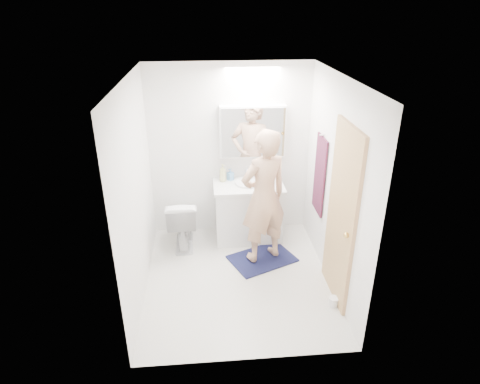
{
  "coord_description": "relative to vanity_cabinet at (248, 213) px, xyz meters",
  "views": [
    {
      "loc": [
        -0.34,
        -4.07,
        3.08
      ],
      "look_at": [
        0.05,
        0.25,
        1.05
      ],
      "focal_mm": 30.69,
      "sensor_mm": 36.0,
      "label": 1
    }
  ],
  "objects": [
    {
      "name": "towel",
      "position": [
        0.85,
        -0.41,
        0.71
      ],
      "size": [
        0.02,
        0.42,
        1.0
      ],
      "primitive_type": "cube",
      "color": "#14173F",
      "rests_on": "wall_right"
    },
    {
      "name": "vanity_cabinet",
      "position": [
        0.0,
        0.0,
        0.0
      ],
      "size": [
        0.9,
        0.55,
        0.78
      ],
      "primitive_type": "cube",
      "color": "silver",
      "rests_on": "floor"
    },
    {
      "name": "bath_rug",
      "position": [
        0.12,
        -0.59,
        -0.38
      ],
      "size": [
        0.95,
        0.83,
        0.02
      ],
      "primitive_type": "cube",
      "rotation": [
        0.0,
        0.0,
        0.42
      ],
      "color": "#131B3D",
      "rests_on": "floor"
    },
    {
      "name": "soap_bottle_b",
      "position": [
        -0.23,
        0.18,
        0.51
      ],
      "size": [
        0.11,
        0.11,
        0.17
      ],
      "primitive_type": "imported",
      "rotation": [
        0.0,
        0.0,
        -0.92
      ],
      "color": "#5F98CC",
      "rests_on": "countertop"
    },
    {
      "name": "toilet",
      "position": [
        -0.91,
        -0.12,
        -0.03
      ],
      "size": [
        0.41,
        0.71,
        0.72
      ],
      "primitive_type": "imported",
      "rotation": [
        0.0,
        0.0,
        3.16
      ],
      "color": "white",
      "rests_on": "floor"
    },
    {
      "name": "wall_right",
      "position": [
        0.87,
        -0.96,
        0.81
      ],
      "size": [
        0.0,
        2.5,
        2.5
      ],
      "primitive_type": "plane",
      "rotation": [
        1.57,
        0.0,
        -1.57
      ],
      "color": "white",
      "rests_on": "floor"
    },
    {
      "name": "countertop",
      "position": [
        -0.0,
        -0.0,
        0.41
      ],
      "size": [
        0.95,
        0.58,
        0.04
      ],
      "primitive_type": "cube",
      "color": "white",
      "rests_on": "vanity_cabinet"
    },
    {
      "name": "mirror_panel",
      "position": [
        0.07,
        0.13,
        1.11
      ],
      "size": [
        0.84,
        0.01,
        0.66
      ],
      "primitive_type": "cube",
      "color": "silver",
      "rests_on": "medicine_cabinet"
    },
    {
      "name": "faucet",
      "position": [
        -0.0,
        0.22,
        0.51
      ],
      "size": [
        0.02,
        0.02,
        0.16
      ],
      "primitive_type": "cylinder",
      "color": "silver",
      "rests_on": "countertop"
    },
    {
      "name": "wall_back",
      "position": [
        -0.23,
        0.29,
        0.81
      ],
      "size": [
        2.5,
        0.0,
        2.5
      ],
      "primitive_type": "plane",
      "rotation": [
        1.57,
        0.0,
        0.0
      ],
      "color": "white",
      "rests_on": "floor"
    },
    {
      "name": "soap_bottle_a",
      "position": [
        -0.34,
        0.15,
        0.55
      ],
      "size": [
        0.13,
        0.13,
        0.24
      ],
      "primitive_type": "imported",
      "rotation": [
        0.0,
        0.0,
        0.66
      ],
      "color": "#BFBF7C",
      "rests_on": "countertop"
    },
    {
      "name": "door_knob",
      "position": [
        0.81,
        -1.61,
        0.56
      ],
      "size": [
        0.06,
        0.06,
        0.06
      ],
      "primitive_type": "sphere",
      "color": "gold",
      "rests_on": "door"
    },
    {
      "name": "wall_left",
      "position": [
        -1.33,
        -0.96,
        0.81
      ],
      "size": [
        0.0,
        2.5,
        2.5
      ],
      "primitive_type": "plane",
      "rotation": [
        1.57,
        0.0,
        1.57
      ],
      "color": "white",
      "rests_on": "floor"
    },
    {
      "name": "ceiling",
      "position": [
        -0.23,
        -0.96,
        2.01
      ],
      "size": [
        2.5,
        2.5,
        0.0
      ],
      "primitive_type": "plane",
      "rotation": [
        3.14,
        0.0,
        0.0
      ],
      "color": "white",
      "rests_on": "floor"
    },
    {
      "name": "sink_basin",
      "position": [
        -0.0,
        0.03,
        0.45
      ],
      "size": [
        0.36,
        0.36,
        0.03
      ],
      "primitive_type": "cylinder",
      "color": "white",
      "rests_on": "countertop"
    },
    {
      "name": "towel_hook",
      "position": [
        0.84,
        -0.41,
        1.23
      ],
      "size": [
        0.07,
        0.02,
        0.02
      ],
      "primitive_type": "cylinder",
      "rotation": [
        0.0,
        1.57,
        0.0
      ],
      "color": "silver",
      "rests_on": "wall_right"
    },
    {
      "name": "toilet_paper_roll",
      "position": [
        0.79,
        -1.54,
        -0.34
      ],
      "size": [
        0.11,
        0.11,
        0.1
      ],
      "primitive_type": "cylinder",
      "color": "white",
      "rests_on": "floor"
    },
    {
      "name": "door",
      "position": [
        0.85,
        -1.31,
        0.61
      ],
      "size": [
        0.04,
        0.8,
        2.0
      ],
      "primitive_type": "cube",
      "color": "tan",
      "rests_on": "wall_right"
    },
    {
      "name": "medicine_cabinet",
      "position": [
        0.07,
        0.21,
        1.11
      ],
      "size": [
        0.88,
        0.14,
        0.7
      ],
      "primitive_type": "cube",
      "color": "white",
      "rests_on": "wall_back"
    },
    {
      "name": "wall_front",
      "position": [
        -0.23,
        -2.21,
        0.81
      ],
      "size": [
        2.5,
        0.0,
        2.5
      ],
      "primitive_type": "plane",
      "rotation": [
        -1.57,
        0.0,
        0.0
      ],
      "color": "white",
      "rests_on": "floor"
    },
    {
      "name": "person",
      "position": [
        0.12,
        -0.59,
        0.52
      ],
      "size": [
        0.74,
        0.63,
        1.72
      ],
      "primitive_type": "imported",
      "rotation": [
        0.0,
        0.0,
        3.56
      ],
      "color": "tan",
      "rests_on": "bath_rug"
    },
    {
      "name": "toothbrush_cup",
      "position": [
        0.22,
        0.16,
        0.48
      ],
      "size": [
        0.13,
        0.13,
        0.09
      ],
      "primitive_type": "imported",
      "rotation": [
        0.0,
        0.0,
        -0.39
      ],
      "color": "#464CD3",
      "rests_on": "countertop"
    },
    {
      "name": "floor",
      "position": [
        -0.23,
        -0.96,
        -0.39
      ],
      "size": [
        2.5,
        2.5,
        0.0
      ],
      "primitive_type": "plane",
      "color": "silver",
      "rests_on": "ground"
    }
  ]
}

